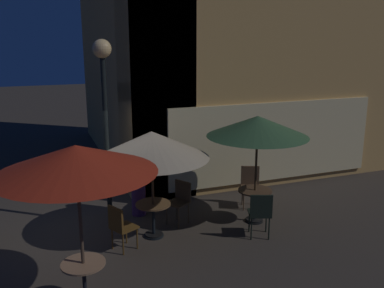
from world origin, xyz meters
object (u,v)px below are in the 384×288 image
Objects in this scene: cafe_table_2 at (255,198)px; patio_umbrella_2 at (258,127)px; cafe_chair_0 at (120,224)px; street_lamp_near_corner at (104,89)px; patio_umbrella_0 at (152,145)px; cafe_table_0 at (153,213)px; cafe_chair_3 at (260,211)px; cafe_chair_2 at (250,183)px; cafe_table_1 at (84,276)px; patron_standing_0 at (138,177)px; cafe_chair_1 at (180,198)px; patio_umbrella_1 at (76,160)px.

patio_umbrella_2 reaches higher than cafe_table_2.
patio_umbrella_2 is 3.42m from cafe_chair_0.
street_lamp_near_corner reaches higher than patio_umbrella_0.
cafe_chair_0 reaches higher than cafe_table_0.
patio_umbrella_0 is at bearing 88.56° from cafe_chair_3.
street_lamp_near_corner reaches higher than cafe_chair_3.
cafe_table_2 is at bearing -2.00° from cafe_table_0.
cafe_table_2 is at bearing -0.00° from cafe_chair_2.
cafe_table_1 is 0.97× the size of cafe_table_2.
patio_umbrella_0 is 1.57m from patron_standing_0.
cafe_chair_0 is 0.98× the size of cafe_chair_1.
cafe_table_1 is at bearing 93.58° from patio_umbrella_1.
cafe_table_0 is at bearing 0.00° from cafe_chair_1.
cafe_chair_0 is 0.93× the size of cafe_chair_2.
cafe_table_0 is at bearing 153.96° from patron_standing_0.
patio_umbrella_1 is 3.71m from patron_standing_0.
patron_standing_0 is (0.71, 0.32, -2.05)m from street_lamp_near_corner.
street_lamp_near_corner is at bearing -70.49° from cafe_chair_2.
patio_umbrella_2 reaches higher than cafe_chair_1.
cafe_chair_1 is at bearing -59.06° from cafe_chair_2.
cafe_table_1 is 0.40× the size of patron_standing_0.
patio_umbrella_1 reaches higher than patio_umbrella_2.
street_lamp_near_corner is 4.09× the size of cafe_chair_3.
cafe_table_2 is 3.03m from cafe_chair_0.
patio_umbrella_0 is at bearing 49.68° from patio_umbrella_1.
cafe_table_2 reaches higher than cafe_table_0.
street_lamp_near_corner is 1.53m from patio_umbrella_0.
cafe_table_2 is at bearing -2.00° from patio_umbrella_0.
patron_standing_0 reaches higher than cafe_table_1.
cafe_table_2 is at bearing 24.95° from patio_umbrella_1.
cafe_chair_1 reaches higher than cafe_table_2.
patron_standing_0 is (-2.28, 1.26, -1.24)m from patio_umbrella_2.
cafe_chair_2 reaches higher than cafe_table_2.
cafe_chair_3 is (1.97, -0.83, 0.07)m from cafe_table_0.
cafe_chair_0 is 0.95× the size of cafe_chair_3.
street_lamp_near_corner is 1.74× the size of patio_umbrella_0.
cafe_chair_1 is at bearing -162.28° from patron_standing_0.
cafe_chair_2 reaches higher than cafe_chair_3.
patron_standing_0 reaches higher than cafe_table_0.
cafe_table_1 is at bearing -36.20° from cafe_chair_2.
cafe_chair_0 is (-3.01, -0.28, -1.59)m from patio_umbrella_2.
cafe_table_0 is 0.79× the size of cafe_chair_0.
cafe_chair_3 is (-0.29, -0.75, -1.55)m from patio_umbrella_2.
cafe_chair_1 is 1.10m from patron_standing_0.
cafe_chair_3 reaches higher than cafe_table_0.
cafe_table_1 is 3.27m from cafe_chair_1.
street_lamp_near_corner is 2.95m from patio_umbrella_1.
cafe_table_0 is 0.83m from cafe_chair_0.
patio_umbrella_2 is at bearing 180.00° from cafe_table_2.
patio_umbrella_0 is 1.61m from cafe_chair_0.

